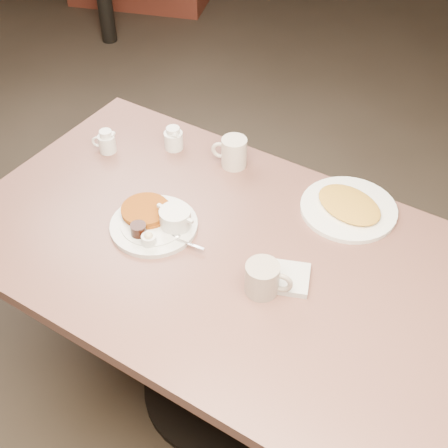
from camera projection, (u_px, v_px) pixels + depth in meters
The scene contains 9 objects.
room at pixel (219, 28), 1.26m from camera, with size 7.04×8.04×2.84m.
diner_table at pixel (220, 285), 1.83m from camera, with size 1.50×0.90×0.75m.
main_plate at pixel (157, 221), 1.75m from camera, with size 0.32×0.27×0.07m.
coffee_mug_near at pixel (263, 278), 1.56m from camera, with size 0.14×0.11×0.09m.
napkin at pixel (283, 277), 1.61m from camera, with size 0.17×0.16×0.02m.
coffee_mug_far at pixel (233, 152), 1.95m from camera, with size 0.13×0.10×0.10m.
creamer_left at pixel (107, 142), 2.01m from camera, with size 0.08×0.06×0.08m.
creamer_right at pixel (173, 139), 2.02m from camera, with size 0.08×0.08×0.08m.
hash_plate at pixel (349, 207), 1.81m from camera, with size 0.37×0.37×0.04m.
Camera 1 is at (0.65, -1.00, 1.97)m, focal length 48.57 mm.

